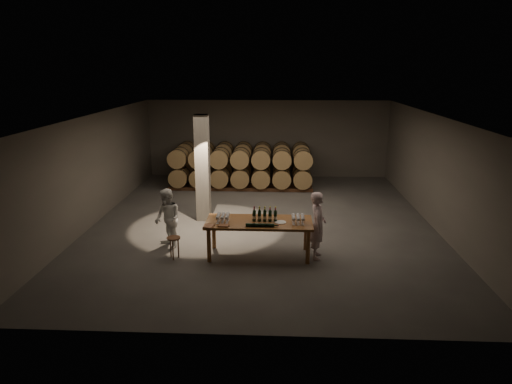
{
  "coord_description": "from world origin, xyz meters",
  "views": [
    {
      "loc": [
        0.43,
        -13.02,
        4.56
      ],
      "look_at": [
        -0.17,
        -0.56,
        1.1
      ],
      "focal_mm": 32.0,
      "sensor_mm": 36.0,
      "label": 1
    }
  ],
  "objects_px": {
    "notebook_near": "(224,225)",
    "tasting_table": "(259,225)",
    "person_man": "(318,225)",
    "person_woman": "(168,219)",
    "plate": "(280,222)",
    "stool": "(174,241)",
    "bottle_cluster": "(265,216)"
  },
  "relations": [
    {
      "from": "person_woman",
      "to": "tasting_table",
      "type": "bearing_deg",
      "value": 40.97
    },
    {
      "from": "person_man",
      "to": "tasting_table",
      "type": "bearing_deg",
      "value": 91.2
    },
    {
      "from": "bottle_cluster",
      "to": "tasting_table",
      "type": "bearing_deg",
      "value": -152.92
    },
    {
      "from": "stool",
      "to": "person_woman",
      "type": "height_order",
      "value": "person_woman"
    },
    {
      "from": "plate",
      "to": "stool",
      "type": "xyz_separation_m",
      "value": [
        -2.59,
        -0.2,
        -0.46
      ]
    },
    {
      "from": "person_man",
      "to": "person_woman",
      "type": "height_order",
      "value": "person_man"
    },
    {
      "from": "plate",
      "to": "person_man",
      "type": "height_order",
      "value": "person_man"
    },
    {
      "from": "bottle_cluster",
      "to": "person_man",
      "type": "height_order",
      "value": "person_man"
    },
    {
      "from": "plate",
      "to": "person_man",
      "type": "relative_size",
      "value": 0.17
    },
    {
      "from": "bottle_cluster",
      "to": "notebook_near",
      "type": "distance_m",
      "value": 1.07
    },
    {
      "from": "person_woman",
      "to": "plate",
      "type": "bearing_deg",
      "value": 41.36
    },
    {
      "from": "tasting_table",
      "to": "notebook_near",
      "type": "bearing_deg",
      "value": -154.76
    },
    {
      "from": "bottle_cluster",
      "to": "stool",
      "type": "distance_m",
      "value": 2.3
    },
    {
      "from": "person_woman",
      "to": "person_man",
      "type": "bearing_deg",
      "value": 43.97
    },
    {
      "from": "person_man",
      "to": "person_woman",
      "type": "relative_size",
      "value": 1.07
    },
    {
      "from": "stool",
      "to": "person_man",
      "type": "xyz_separation_m",
      "value": [
        3.49,
        0.22,
        0.39
      ]
    },
    {
      "from": "person_woman",
      "to": "bottle_cluster",
      "type": "bearing_deg",
      "value": 43.1
    },
    {
      "from": "notebook_near",
      "to": "tasting_table",
      "type": "bearing_deg",
      "value": 31.22
    },
    {
      "from": "stool",
      "to": "person_man",
      "type": "bearing_deg",
      "value": 3.63
    },
    {
      "from": "bottle_cluster",
      "to": "stool",
      "type": "height_order",
      "value": "bottle_cluster"
    },
    {
      "from": "person_man",
      "to": "bottle_cluster",
      "type": "bearing_deg",
      "value": 87.83
    },
    {
      "from": "tasting_table",
      "to": "plate",
      "type": "xyz_separation_m",
      "value": [
        0.52,
        -0.07,
        0.11
      ]
    },
    {
      "from": "notebook_near",
      "to": "person_woman",
      "type": "bearing_deg",
      "value": 158.09
    },
    {
      "from": "plate",
      "to": "notebook_near",
      "type": "bearing_deg",
      "value": -166.82
    },
    {
      "from": "notebook_near",
      "to": "stool",
      "type": "distance_m",
      "value": 1.33
    },
    {
      "from": "stool",
      "to": "person_woman",
      "type": "xyz_separation_m",
      "value": [
        -0.3,
        0.7,
        0.33
      ]
    },
    {
      "from": "tasting_table",
      "to": "bottle_cluster",
      "type": "distance_m",
      "value": 0.27
    },
    {
      "from": "tasting_table",
      "to": "bottle_cluster",
      "type": "xyz_separation_m",
      "value": [
        0.14,
        0.07,
        0.22
      ]
    },
    {
      "from": "bottle_cluster",
      "to": "person_man",
      "type": "bearing_deg",
      "value": -5.53
    },
    {
      "from": "tasting_table",
      "to": "notebook_near",
      "type": "height_order",
      "value": "notebook_near"
    },
    {
      "from": "plate",
      "to": "person_woman",
      "type": "height_order",
      "value": "person_woman"
    },
    {
      "from": "notebook_near",
      "to": "person_woman",
      "type": "relative_size",
      "value": 0.15
    }
  ]
}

